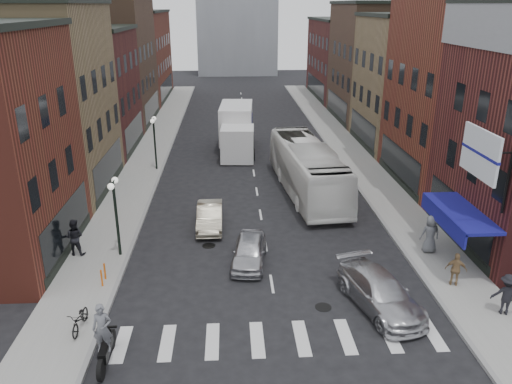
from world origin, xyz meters
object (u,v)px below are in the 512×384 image
Objects in this scene: box_truck at (237,130)px; sedan_left_far at (210,216)px; sedan_left_near at (249,251)px; bike_rack at (103,275)px; transit_bus at (307,168)px; streetlamp_far at (154,133)px; ped_left_solo at (75,237)px; streetlamp_near at (115,203)px; curb_car at (380,292)px; motorcycle_rider at (104,337)px; parked_bicycle at (80,319)px; ped_right_a at (507,294)px; ped_right_b at (456,269)px; billboard_sign at (482,155)px; ped_right_c at (430,234)px.

box_truck reaches higher than sedan_left_far.
sedan_left_near is (0.21, -20.02, -1.23)m from box_truck.
transit_bus is (10.94, 11.36, 1.15)m from bike_rack.
streetlamp_far is 14.15m from ped_left_solo.
box_truck is at bearing 71.82° from streetlamp_near.
motorcycle_rider is at bearing -179.66° from curb_car.
parked_bicycle is (-0.28, -6.16, -2.31)m from streetlamp_near.
streetlamp_far is at bearing 106.42° from curb_car.
sedan_left_near reaches higher than bike_rack.
sedan_left_near reaches higher than parked_bicycle.
transit_bus is at bearing 79.01° from curb_car.
streetlamp_near reaches higher than sedan_left_far.
transit_bus reaches higher than ped_right_a.
curb_car is 4.01m from ped_right_b.
box_truck is at bearing 113.39° from billboard_sign.
ped_right_b is (4.78, -12.45, -0.77)m from transit_bus.
sedan_left_far is at bearing 122.81° from sedan_left_near.
billboard_sign is 5.82m from ped_right_c.
curb_car is at bearing -58.44° from streetlamp_far.
bike_rack is 0.41× the size of ped_right_c.
parked_bicycle is 16.89m from ped_right_a.
transit_bus is (10.74, -5.34, -1.21)m from streetlamp_far.
ped_left_solo is at bearing 168.69° from billboard_sign.
streetlamp_near reaches higher than curb_car.
ped_right_a is 1.12× the size of ped_right_b.
curb_car is at bearing -30.31° from sedan_left_near.
streetlamp_near reaches higher than motorcycle_rider.
billboard_sign is 1.96× the size of ped_left_solo.
parked_bicycle is 0.97× the size of ped_right_a.
ped_right_c is (15.59, -14.55, -1.78)m from streetlamp_far.
ped_right_c is (17.79, -0.69, 0.04)m from ped_left_solo.
streetlamp_near is 17.77m from ped_right_a.
streetlamp_far is 2.10× the size of ped_right_c.
billboard_sign reaches higher than motorcycle_rider.
box_truck is 27.57m from motorcycle_rider.
ped_left_solo is (-6.59, -3.22, 0.43)m from sedan_left_far.
billboard_sign is at bearing 96.58° from ped_right_c.
motorcycle_rider is 0.49× the size of curb_car.
bike_rack is 0.47× the size of parked_bicycle.
sedan_left_far is (-1.85, -15.66, -1.23)m from box_truck.
billboard_sign is 2.17× the size of parked_bicycle.
motorcycle_rider is 8.83m from ped_left_solo.
motorcycle_rider is at bearing 27.86° from ped_right_a.
motorcycle_rider is at bearing -82.22° from streetlamp_near.
bike_rack is 0.07× the size of transit_bus.
box_truck is at bearing 108.11° from transit_bus.
sedan_left_near is at bearing -119.26° from transit_bus.
ped_right_c is (15.79, 2.15, 0.58)m from bike_rack.
streetlamp_near is 2.34× the size of ped_right_a.
ped_left_solo is 19.79m from ped_right_a.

